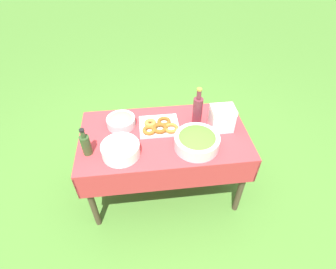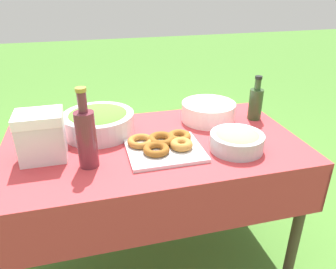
{
  "view_description": "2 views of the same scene",
  "coord_description": "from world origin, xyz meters",
  "px_view_note": "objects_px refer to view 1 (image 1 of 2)",
  "views": [
    {
      "loc": [
        0.15,
        1.54,
        2.12
      ],
      "look_at": [
        -0.03,
        0.05,
        0.75
      ],
      "focal_mm": 28.0,
      "sensor_mm": 36.0,
      "label": 1
    },
    {
      "loc": [
        -0.27,
        -1.3,
        1.4
      ],
      "look_at": [
        0.06,
        -0.02,
        0.75
      ],
      "focal_mm": 35.0,
      "sensor_mm": 36.0,
      "label": 2
    }
  ],
  "objects_px": {
    "wine_bottle": "(198,109)",
    "cooler_box": "(222,118)",
    "salad_bowl": "(197,141)",
    "pasta_bowl": "(121,121)",
    "olive_oil_bottle": "(86,144)",
    "plate_stack": "(121,150)",
    "donut_platter": "(159,126)"
  },
  "relations": [
    {
      "from": "salad_bowl",
      "to": "pasta_bowl",
      "type": "xyz_separation_m",
      "value": [
        0.57,
        -0.32,
        -0.02
      ]
    },
    {
      "from": "salad_bowl",
      "to": "donut_platter",
      "type": "distance_m",
      "value": 0.36
    },
    {
      "from": "pasta_bowl",
      "to": "plate_stack",
      "type": "distance_m",
      "value": 0.34
    },
    {
      "from": "salad_bowl",
      "to": "cooler_box",
      "type": "distance_m",
      "value": 0.31
    },
    {
      "from": "donut_platter",
      "to": "wine_bottle",
      "type": "relative_size",
      "value": 1.01
    },
    {
      "from": "donut_platter",
      "to": "olive_oil_bottle",
      "type": "height_order",
      "value": "olive_oil_bottle"
    },
    {
      "from": "plate_stack",
      "to": "wine_bottle",
      "type": "height_order",
      "value": "wine_bottle"
    },
    {
      "from": "salad_bowl",
      "to": "plate_stack",
      "type": "bearing_deg",
      "value": 1.39
    },
    {
      "from": "wine_bottle",
      "to": "cooler_box",
      "type": "distance_m",
      "value": 0.21
    },
    {
      "from": "donut_platter",
      "to": "plate_stack",
      "type": "relative_size",
      "value": 1.18
    },
    {
      "from": "olive_oil_bottle",
      "to": "wine_bottle",
      "type": "distance_m",
      "value": 0.91
    },
    {
      "from": "wine_bottle",
      "to": "cooler_box",
      "type": "relative_size",
      "value": 1.59
    },
    {
      "from": "salad_bowl",
      "to": "donut_platter",
      "type": "relative_size",
      "value": 1.03
    },
    {
      "from": "salad_bowl",
      "to": "donut_platter",
      "type": "xyz_separation_m",
      "value": [
        0.26,
        -0.25,
        -0.04
      ]
    },
    {
      "from": "olive_oil_bottle",
      "to": "cooler_box",
      "type": "relative_size",
      "value": 1.14
    },
    {
      "from": "salad_bowl",
      "to": "olive_oil_bottle",
      "type": "distance_m",
      "value": 0.81
    },
    {
      "from": "wine_bottle",
      "to": "cooler_box",
      "type": "height_order",
      "value": "wine_bottle"
    },
    {
      "from": "donut_platter",
      "to": "salad_bowl",
      "type": "bearing_deg",
      "value": 136.57
    },
    {
      "from": "pasta_bowl",
      "to": "olive_oil_bottle",
      "type": "height_order",
      "value": "olive_oil_bottle"
    },
    {
      "from": "pasta_bowl",
      "to": "donut_platter",
      "type": "height_order",
      "value": "pasta_bowl"
    },
    {
      "from": "plate_stack",
      "to": "cooler_box",
      "type": "height_order",
      "value": "cooler_box"
    },
    {
      "from": "plate_stack",
      "to": "wine_bottle",
      "type": "relative_size",
      "value": 0.86
    },
    {
      "from": "donut_platter",
      "to": "cooler_box",
      "type": "relative_size",
      "value": 1.61
    },
    {
      "from": "cooler_box",
      "to": "plate_stack",
      "type": "bearing_deg",
      "value": 14.17
    },
    {
      "from": "donut_platter",
      "to": "olive_oil_bottle",
      "type": "xyz_separation_m",
      "value": [
        0.55,
        0.22,
        0.07
      ]
    },
    {
      "from": "olive_oil_bottle",
      "to": "cooler_box",
      "type": "xyz_separation_m",
      "value": [
        -1.05,
        -0.16,
        0.01
      ]
    },
    {
      "from": "pasta_bowl",
      "to": "salad_bowl",
      "type": "bearing_deg",
      "value": 150.47
    },
    {
      "from": "pasta_bowl",
      "to": "wine_bottle",
      "type": "xyz_separation_m",
      "value": [
        -0.63,
        0.03,
        0.08
      ]
    },
    {
      "from": "salad_bowl",
      "to": "pasta_bowl",
      "type": "height_order",
      "value": "salad_bowl"
    },
    {
      "from": "pasta_bowl",
      "to": "plate_stack",
      "type": "height_order",
      "value": "plate_stack"
    },
    {
      "from": "plate_stack",
      "to": "cooler_box",
      "type": "distance_m",
      "value": 0.83
    },
    {
      "from": "plate_stack",
      "to": "pasta_bowl",
      "type": "bearing_deg",
      "value": -89.49
    }
  ]
}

